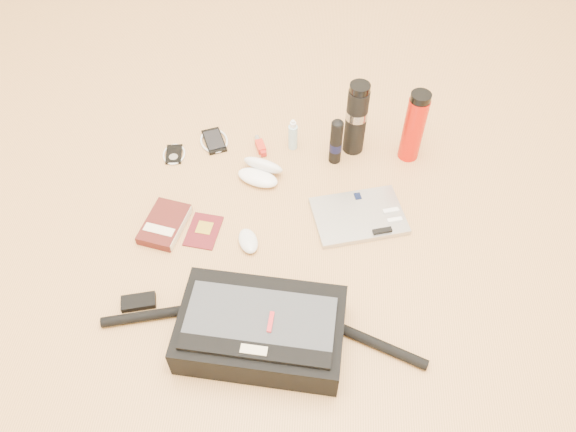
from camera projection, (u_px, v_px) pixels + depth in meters
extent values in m
plane|color=tan|center=(282.00, 251.00, 1.76)|extent=(4.00, 4.00, 0.00)
cube|color=black|center=(261.00, 329.00, 1.53)|extent=(0.46, 0.31, 0.11)
cube|color=#313439|center=(260.00, 322.00, 1.47)|extent=(0.41, 0.22, 0.01)
cube|color=black|center=(254.00, 351.00, 1.42)|extent=(0.40, 0.07, 0.01)
cube|color=beige|center=(254.00, 351.00, 1.42)|extent=(0.07, 0.03, 0.02)
cube|color=red|center=(271.00, 323.00, 1.47)|extent=(0.02, 0.06, 0.02)
cylinder|color=black|center=(151.00, 315.00, 1.60)|extent=(0.27, 0.09, 0.03)
cylinder|color=black|center=(379.00, 345.00, 1.54)|extent=(0.27, 0.13, 0.03)
cube|color=black|center=(139.00, 302.00, 1.63)|extent=(0.11, 0.07, 0.02)
cube|color=#AEAEB0|center=(359.00, 216.00, 1.83)|extent=(0.33, 0.27, 0.02)
cube|color=black|center=(358.00, 196.00, 1.87)|extent=(0.03, 0.03, 0.00)
cube|color=silver|center=(391.00, 210.00, 1.83)|extent=(0.06, 0.03, 0.01)
cube|color=white|center=(395.00, 220.00, 1.81)|extent=(0.05, 0.03, 0.01)
cube|color=black|center=(382.00, 231.00, 1.78)|extent=(0.06, 0.03, 0.01)
cube|color=#421411|center=(165.00, 224.00, 1.80)|extent=(0.15, 0.20, 0.03)
cube|color=beige|center=(181.00, 228.00, 1.79)|extent=(0.04, 0.17, 0.03)
cube|color=beige|center=(159.00, 230.00, 1.77)|extent=(0.10, 0.05, 0.00)
cube|color=#521016|center=(203.00, 231.00, 1.80)|extent=(0.12, 0.15, 0.01)
cube|color=gold|center=(204.00, 228.00, 1.81)|extent=(0.06, 0.06, 0.00)
ellipsoid|color=silver|center=(248.00, 241.00, 1.76)|extent=(0.09, 0.11, 0.03)
ellipsoid|color=white|center=(258.00, 178.00, 1.92)|extent=(0.16, 0.12, 0.04)
ellipsoid|color=white|center=(263.00, 165.00, 1.94)|extent=(0.16, 0.12, 0.08)
ellipsoid|color=black|center=(250.00, 175.00, 1.93)|extent=(0.04, 0.04, 0.01)
ellipsoid|color=black|center=(265.00, 179.00, 1.91)|extent=(0.04, 0.04, 0.01)
cylinder|color=black|center=(258.00, 177.00, 1.92)|extent=(0.02, 0.01, 0.00)
cube|color=black|center=(174.00, 154.00, 2.02)|extent=(0.07, 0.10, 0.01)
cylinder|color=#A8A8AA|center=(173.00, 157.00, 2.00)|extent=(0.04, 0.04, 0.00)
torus|color=silver|center=(174.00, 154.00, 2.02)|extent=(0.09, 0.09, 0.01)
cube|color=black|center=(214.00, 141.00, 2.06)|extent=(0.11, 0.14, 0.01)
cube|color=black|center=(214.00, 140.00, 2.06)|extent=(0.09, 0.11, 0.00)
torus|color=silver|center=(214.00, 141.00, 2.06)|extent=(0.13, 0.13, 0.01)
cube|color=red|center=(261.00, 147.00, 2.03)|extent=(0.05, 0.06, 0.03)
cube|color=#A8201A|center=(263.00, 153.00, 2.01)|extent=(0.03, 0.02, 0.02)
cylinder|color=#B2B2B4|center=(258.00, 140.00, 2.05)|extent=(0.03, 0.04, 0.02)
cylinder|color=#A3CCDB|center=(293.00, 137.00, 2.01)|extent=(0.04, 0.04, 0.10)
cylinder|color=white|center=(293.00, 125.00, 1.96)|extent=(0.03, 0.03, 0.02)
cylinder|color=white|center=(293.00, 122.00, 1.95)|extent=(0.02, 0.02, 0.01)
cylinder|color=black|center=(336.00, 142.00, 1.94)|extent=(0.05, 0.05, 0.17)
cylinder|color=black|center=(336.00, 146.00, 1.95)|extent=(0.05, 0.05, 0.03)
ellipsoid|color=black|center=(338.00, 123.00, 1.87)|extent=(0.05, 0.05, 0.02)
cylinder|color=black|center=(356.00, 121.00, 1.94)|extent=(0.08, 0.08, 0.26)
cylinder|color=#949396|center=(357.00, 114.00, 1.92)|extent=(0.08, 0.08, 0.03)
cylinder|color=black|center=(360.00, 88.00, 1.83)|extent=(0.08, 0.08, 0.03)
cylinder|color=#BC1307|center=(413.00, 129.00, 1.92)|extent=(0.08, 0.08, 0.25)
cylinder|color=black|center=(421.00, 97.00, 1.82)|extent=(0.07, 0.07, 0.03)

